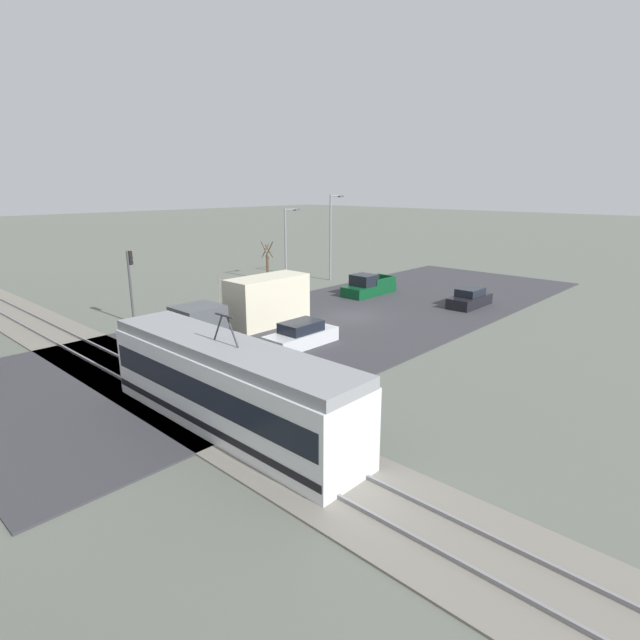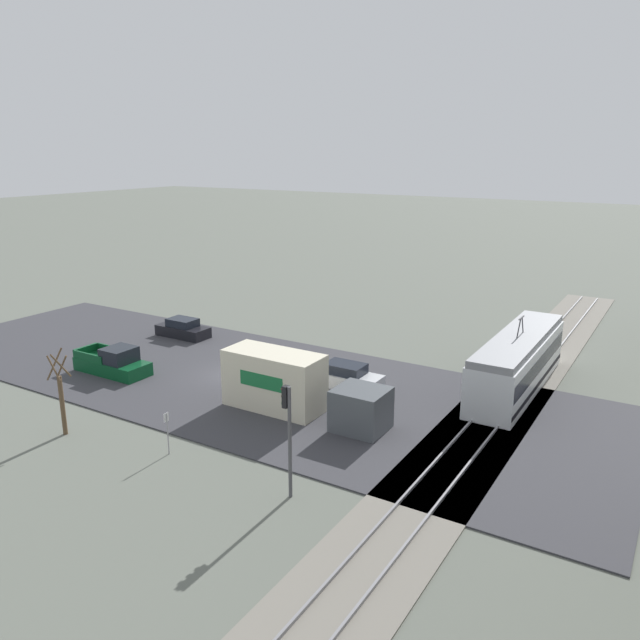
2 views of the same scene
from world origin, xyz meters
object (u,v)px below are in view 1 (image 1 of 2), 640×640
pickup_truck (368,287)px  street_tree (268,269)px  box_truck (252,306)px  no_parking_sign (219,289)px  street_lamp_near_crossing (332,232)px  street_lamp_mid_block (287,240)px  traffic_light_pole (131,277)px  sedan_car_1 (470,299)px  sedan_car_0 (301,336)px  light_rail_tram (228,386)px

pickup_truck → street_tree: bearing=33.5°
box_truck → no_parking_sign: bearing=-19.3°
pickup_truck → street_lamp_near_crossing: size_ratio=0.63×
street_lamp_mid_block → street_lamp_near_crossing: bearing=-116.7°
traffic_light_pole → street_lamp_mid_block: size_ratio=0.70×
sedan_car_1 → no_parking_sign: (15.00, 13.20, 0.65)m
no_parking_sign → street_lamp_near_crossing: bearing=-86.2°
pickup_truck → street_lamp_mid_block: (9.46, 0.77, 3.46)m
sedan_car_0 → street_lamp_mid_block: size_ratio=0.65×
sedan_car_0 → sedan_car_1: bearing=80.6°
traffic_light_pole → street_lamp_near_crossing: (0.87, -21.85, 1.60)m
light_rail_tram → sedan_car_0: (5.23, -9.25, -1.06)m
light_rail_tram → box_truck: size_ratio=1.30×
light_rail_tram → pickup_truck: 26.05m
sedan_car_0 → street_tree: street_tree is taller
light_rail_tram → pickup_truck: size_ratio=2.38×
box_truck → sedan_car_0: bearing=174.8°
sedan_car_0 → no_parking_sign: bearing=166.3°
sedan_car_1 → box_truck: bearing=-116.1°
box_truck → no_parking_sign: 7.71m
box_truck → street_lamp_near_crossing: (8.24, -17.20, 3.27)m
sedan_car_0 → street_lamp_near_crossing: street_lamp_near_crossing is taller
street_tree → traffic_light_pole: bearing=94.6°
no_parking_sign → street_lamp_mid_block: bearing=-73.6°
street_lamp_near_crossing → sedan_car_0: bearing=127.0°
traffic_light_pole → street_tree: bearing=-85.4°
street_lamp_near_crossing → street_lamp_mid_block: 4.72m
street_tree → no_parking_sign: street_tree is taller
street_tree → street_lamp_near_crossing: street_lamp_near_crossing is taller
street_lamp_near_crossing → street_lamp_mid_block: street_lamp_near_crossing is taller
street_tree → street_lamp_mid_block: street_lamp_mid_block is taller
street_tree → street_lamp_mid_block: bearing=-66.0°
pickup_truck → street_lamp_near_crossing: bearing=-24.8°
light_rail_tram → sedan_car_0: 10.68m
sedan_car_0 → street_lamp_near_crossing: bearing=127.0°
street_lamp_near_crossing → street_lamp_mid_block: (2.10, 4.17, -0.64)m
traffic_light_pole → street_tree: (1.09, -13.44, -1.19)m
light_rail_tram → street_lamp_near_crossing: street_lamp_near_crossing is taller
box_truck → sedan_car_1: (-7.73, -15.75, -0.93)m
street_tree → box_truck: bearing=133.9°
box_truck → traffic_light_pole: 8.87m
street_tree → street_lamp_near_crossing: (-0.22, -8.41, 2.79)m
box_truck → street_lamp_mid_block: size_ratio=1.35×
box_truck → no_parking_sign: box_truck is taller
sedan_car_1 → street_tree: street_tree is taller
pickup_truck → sedan_car_0: 15.46m
sedan_car_1 → no_parking_sign: size_ratio=2.01×
sedan_car_1 → street_lamp_mid_block: (18.08, 2.72, 3.56)m
traffic_light_pole → street_lamp_mid_block: bearing=-80.5°
traffic_light_pole → street_lamp_near_crossing: street_lamp_near_crossing is taller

